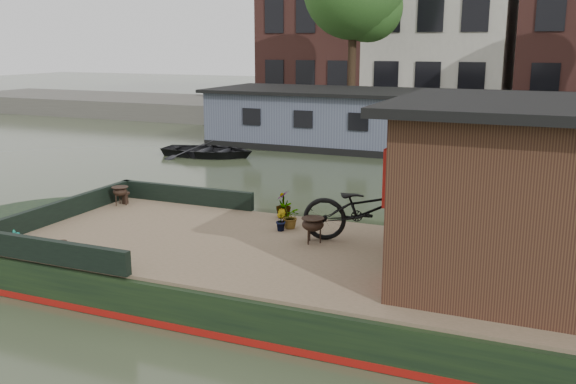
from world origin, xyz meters
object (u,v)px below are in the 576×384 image
at_px(brazier_rear, 120,196).
at_px(dinghy, 208,147).
at_px(bicycle, 367,209).
at_px(brazier_front, 313,230).
at_px(cabin, 546,194).

xyz_separation_m(brazier_rear, dinghy, (-3.14, 8.82, -0.50)).
height_order(bicycle, brazier_rear, bicycle).
relative_size(brazier_front, dinghy, 0.13).
relative_size(brazier_rear, dinghy, 0.12).
relative_size(cabin, dinghy, 1.25).
bearing_deg(cabin, brazier_front, 171.80).
xyz_separation_m(bicycle, brazier_front, (-0.78, -0.38, -0.34)).
bearing_deg(cabin, dinghy, 137.25).
xyz_separation_m(cabin, brazier_rear, (-7.79, 1.29, -1.04)).
distance_m(cabin, bicycle, 2.84).
distance_m(brazier_front, dinghy, 12.22).
height_order(cabin, brazier_rear, cabin).
bearing_deg(dinghy, brazier_front, -147.71).
xyz_separation_m(bicycle, brazier_rear, (-5.16, 0.42, -0.36)).
xyz_separation_m(cabin, bicycle, (-2.62, 0.87, -0.68)).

